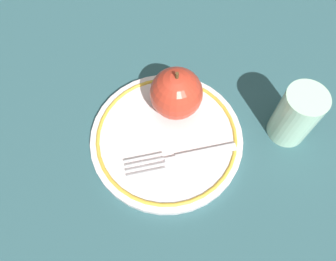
{
  "coord_description": "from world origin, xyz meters",
  "views": [
    {
      "loc": [
        -0.22,
        -0.06,
        0.47
      ],
      "look_at": [
        -0.01,
        -0.0,
        0.03
      ],
      "focal_mm": 35.0,
      "sensor_mm": 36.0,
      "label": 1
    }
  ],
  "objects_px": {
    "plate": "(168,138)",
    "drinking_glass": "(296,115)",
    "fork": "(185,157)",
    "apple_red_whole": "(177,94)"
  },
  "relations": [
    {
      "from": "plate",
      "to": "fork",
      "type": "relative_size",
      "value": 1.49
    },
    {
      "from": "fork",
      "to": "plate",
      "type": "bearing_deg",
      "value": -66.81
    },
    {
      "from": "apple_red_whole",
      "to": "drinking_glass",
      "type": "height_order",
      "value": "apple_red_whole"
    },
    {
      "from": "plate",
      "to": "drinking_glass",
      "type": "xyz_separation_m",
      "value": [
        0.07,
        -0.18,
        0.04
      ]
    },
    {
      "from": "fork",
      "to": "drinking_glass",
      "type": "relative_size",
      "value": 1.61
    },
    {
      "from": "plate",
      "to": "drinking_glass",
      "type": "height_order",
      "value": "drinking_glass"
    },
    {
      "from": "plate",
      "to": "apple_red_whole",
      "type": "height_order",
      "value": "apple_red_whole"
    },
    {
      "from": "plate",
      "to": "fork",
      "type": "distance_m",
      "value": 0.04
    },
    {
      "from": "fork",
      "to": "drinking_glass",
      "type": "bearing_deg",
      "value": -174.51
    },
    {
      "from": "fork",
      "to": "drinking_glass",
      "type": "height_order",
      "value": "drinking_glass"
    }
  ]
}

